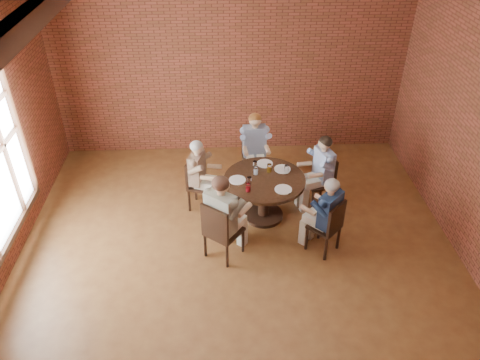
{
  "coord_description": "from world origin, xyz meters",
  "views": [
    {
      "loc": [
        -0.23,
        -4.72,
        4.84
      ],
      "look_at": [
        0.05,
        1.0,
        0.9
      ],
      "focal_mm": 35.0,
      "sensor_mm": 36.0,
      "label": 1
    }
  ],
  "objects_px": {
    "chair_b": "(254,154)",
    "diner_e": "(326,215)",
    "dining_table": "(264,190)",
    "chair_a": "(323,179)",
    "diner_b": "(255,149)",
    "chair_d": "(220,230)",
    "smartphone": "(287,191)",
    "diner_c": "(201,176)",
    "diner_a": "(320,172)",
    "chair_e": "(329,225)",
    "diner_d": "(224,217)",
    "chair_c": "(197,182)"
  },
  "relations": [
    {
      "from": "diner_c",
      "to": "diner_d",
      "type": "height_order",
      "value": "diner_d"
    },
    {
      "from": "diner_a",
      "to": "chair_d",
      "type": "xyz_separation_m",
      "value": [
        -1.64,
        -1.21,
        -0.12
      ]
    },
    {
      "from": "diner_d",
      "to": "diner_e",
      "type": "bearing_deg",
      "value": -140.8
    },
    {
      "from": "chair_c",
      "to": "diner_a",
      "type": "bearing_deg",
      "value": -73.95
    },
    {
      "from": "dining_table",
      "to": "chair_e",
      "type": "relative_size",
      "value": 1.41
    },
    {
      "from": "dining_table",
      "to": "chair_c",
      "type": "xyz_separation_m",
      "value": [
        -1.08,
        0.34,
        -0.04
      ]
    },
    {
      "from": "diner_b",
      "to": "chair_d",
      "type": "xyz_separation_m",
      "value": [
        -0.64,
        -1.97,
        -0.13
      ]
    },
    {
      "from": "chair_d",
      "to": "diner_d",
      "type": "bearing_deg",
      "value": -90.0
    },
    {
      "from": "chair_c",
      "to": "diner_e",
      "type": "height_order",
      "value": "diner_e"
    },
    {
      "from": "diner_a",
      "to": "chair_b",
      "type": "xyz_separation_m",
      "value": [
        -1.01,
        0.85,
        -0.14
      ]
    },
    {
      "from": "chair_b",
      "to": "diner_c",
      "type": "relative_size",
      "value": 0.74
    },
    {
      "from": "smartphone",
      "to": "dining_table",
      "type": "bearing_deg",
      "value": 126.44
    },
    {
      "from": "chair_d",
      "to": "smartphone",
      "type": "relative_size",
      "value": 6.95
    },
    {
      "from": "diner_d",
      "to": "smartphone",
      "type": "relative_size",
      "value": 9.97
    },
    {
      "from": "chair_b",
      "to": "diner_e",
      "type": "height_order",
      "value": "diner_e"
    },
    {
      "from": "dining_table",
      "to": "smartphone",
      "type": "height_order",
      "value": "smartphone"
    },
    {
      "from": "diner_a",
      "to": "diner_e",
      "type": "xyz_separation_m",
      "value": [
        -0.13,
        -1.1,
        -0.01
      ]
    },
    {
      "from": "diner_b",
      "to": "diner_c",
      "type": "xyz_separation_m",
      "value": [
        -0.93,
        -0.74,
        -0.03
      ]
    },
    {
      "from": "dining_table",
      "to": "chair_a",
      "type": "distance_m",
      "value": 1.05
    },
    {
      "from": "dining_table",
      "to": "diner_e",
      "type": "xyz_separation_m",
      "value": [
        0.8,
        -0.81,
        0.11
      ]
    },
    {
      "from": "dining_table",
      "to": "diner_c",
      "type": "xyz_separation_m",
      "value": [
        -1.0,
        0.31,
        0.1
      ]
    },
    {
      "from": "chair_b",
      "to": "chair_e",
      "type": "relative_size",
      "value": 1.03
    },
    {
      "from": "chair_b",
      "to": "chair_d",
      "type": "height_order",
      "value": "chair_d"
    },
    {
      "from": "chair_d",
      "to": "diner_d",
      "type": "distance_m",
      "value": 0.2
    },
    {
      "from": "diner_c",
      "to": "dining_table",
      "type": "bearing_deg",
      "value": -90.0
    },
    {
      "from": "diner_b",
      "to": "diner_e",
      "type": "bearing_deg",
      "value": -68.72
    },
    {
      "from": "diner_e",
      "to": "smartphone",
      "type": "height_order",
      "value": "diner_e"
    },
    {
      "from": "chair_c",
      "to": "chair_d",
      "type": "distance_m",
      "value": 1.31
    },
    {
      "from": "chair_e",
      "to": "diner_e",
      "type": "xyz_separation_m",
      "value": [
        -0.05,
        0.05,
        0.14
      ]
    },
    {
      "from": "diner_c",
      "to": "chair_d",
      "type": "bearing_deg",
      "value": -149.38
    },
    {
      "from": "smartphone",
      "to": "chair_c",
      "type": "bearing_deg",
      "value": 149.37
    },
    {
      "from": "chair_d",
      "to": "diner_e",
      "type": "relative_size",
      "value": 0.76
    },
    {
      "from": "diner_c",
      "to": "chair_c",
      "type": "bearing_deg",
      "value": 90.0
    },
    {
      "from": "diner_b",
      "to": "chair_c",
      "type": "distance_m",
      "value": 1.25
    },
    {
      "from": "diner_d",
      "to": "smartphone",
      "type": "height_order",
      "value": "diner_d"
    },
    {
      "from": "chair_a",
      "to": "diner_c",
      "type": "relative_size",
      "value": 0.73
    },
    {
      "from": "diner_c",
      "to": "chair_e",
      "type": "bearing_deg",
      "value": -104.99
    },
    {
      "from": "dining_table",
      "to": "chair_e",
      "type": "height_order",
      "value": "chair_e"
    },
    {
      "from": "diner_b",
      "to": "chair_c",
      "type": "relative_size",
      "value": 1.47
    },
    {
      "from": "chair_c",
      "to": "chair_e",
      "type": "xyz_separation_m",
      "value": [
        1.93,
        -1.2,
        0.0
      ]
    },
    {
      "from": "chair_d",
      "to": "smartphone",
      "type": "height_order",
      "value": "chair_d"
    },
    {
      "from": "dining_table",
      "to": "diner_b",
      "type": "height_order",
      "value": "diner_b"
    },
    {
      "from": "chair_a",
      "to": "diner_d",
      "type": "relative_size",
      "value": 0.66
    },
    {
      "from": "chair_c",
      "to": "diner_c",
      "type": "height_order",
      "value": "diner_c"
    },
    {
      "from": "diner_b",
      "to": "chair_e",
      "type": "height_order",
      "value": "diner_b"
    },
    {
      "from": "diner_b",
      "to": "diner_d",
      "type": "height_order",
      "value": "diner_d"
    },
    {
      "from": "chair_b",
      "to": "diner_b",
      "type": "relative_size",
      "value": 0.71
    },
    {
      "from": "diner_d",
      "to": "diner_b",
      "type": "bearing_deg",
      "value": -69.33
    },
    {
      "from": "chair_b",
      "to": "diner_c",
      "type": "xyz_separation_m",
      "value": [
        -0.93,
        -0.82,
        0.12
      ]
    },
    {
      "from": "dining_table",
      "to": "chair_a",
      "type": "relative_size",
      "value": 1.4
    }
  ]
}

